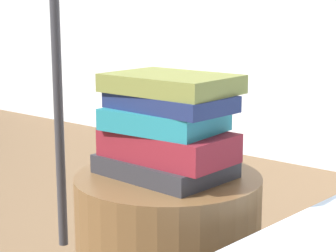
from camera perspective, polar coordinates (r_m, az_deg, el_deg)
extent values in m
cube|color=#28282D|center=(1.28, -0.19, -3.85)|extent=(0.28, 0.21, 0.04)
cube|color=maroon|center=(1.25, -0.03, -1.83)|extent=(0.28, 0.17, 0.06)
cube|color=#1E727F|center=(1.25, -0.37, 0.64)|extent=(0.24, 0.19, 0.05)
cube|color=#19234C|center=(1.23, 0.19, 2.37)|extent=(0.27, 0.17, 0.03)
cube|color=olive|center=(1.24, 0.33, 4.15)|extent=(0.26, 0.19, 0.04)
cylinder|color=#333338|center=(1.83, -10.83, 8.01)|extent=(0.03, 0.03, 1.31)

